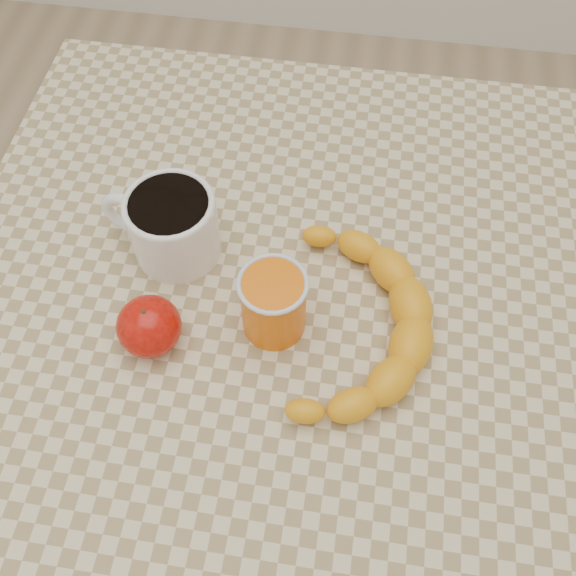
# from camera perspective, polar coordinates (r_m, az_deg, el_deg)

# --- Properties ---
(ground) EXTENTS (3.00, 3.00, 0.00)m
(ground) POSITION_cam_1_polar(r_m,az_deg,el_deg) (1.42, 0.00, -16.63)
(ground) COLOR tan
(ground) RESTS_ON ground
(table) EXTENTS (0.80, 0.80, 0.75)m
(table) POSITION_cam_1_polar(r_m,az_deg,el_deg) (0.80, 0.00, -4.01)
(table) COLOR beige
(table) RESTS_ON ground
(coffee_mug) EXTENTS (0.15, 0.12, 0.09)m
(coffee_mug) POSITION_cam_1_polar(r_m,az_deg,el_deg) (0.74, -10.38, 5.64)
(coffee_mug) COLOR white
(coffee_mug) RESTS_ON table
(orange_juice_glass) EXTENTS (0.07, 0.07, 0.09)m
(orange_juice_glass) POSITION_cam_1_polar(r_m,az_deg,el_deg) (0.67, -1.30, -1.37)
(orange_juice_glass) COLOR #E76307
(orange_juice_glass) RESTS_ON table
(apple) EXTENTS (0.08, 0.08, 0.06)m
(apple) POSITION_cam_1_polar(r_m,az_deg,el_deg) (0.69, -12.24, -3.34)
(apple) COLOR #930704
(apple) RESTS_ON table
(banana) EXTENTS (0.27, 0.33, 0.05)m
(banana) POSITION_cam_1_polar(r_m,az_deg,el_deg) (0.68, 5.85, -3.14)
(banana) COLOR #F2A515
(banana) RESTS_ON table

